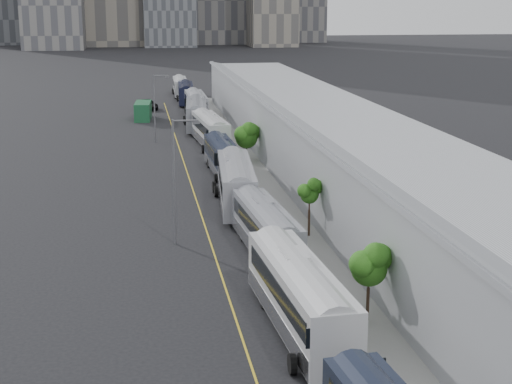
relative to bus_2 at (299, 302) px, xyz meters
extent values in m
cube|color=gray|center=(7.29, 20.07, -1.64)|extent=(10.00, 170.00, 0.12)
cube|color=gold|center=(-3.21, 20.07, -1.69)|extent=(0.12, 160.00, 0.02)
cube|color=gray|center=(11.29, 20.07, 1.70)|extent=(12.00, 160.00, 6.80)
cube|color=gray|center=(11.29, 20.07, 4.15)|extent=(12.45, 160.40, 2.57)
cube|color=gray|center=(5.39, 20.07, 5.30)|extent=(0.30, 160.00, 0.40)
cube|color=silver|center=(0.00, 0.03, 0.34)|extent=(3.56, 13.92, 3.34)
cube|color=black|center=(0.00, -0.19, 0.94)|extent=(3.52, 12.27, 1.14)
cube|color=silver|center=(0.00, 0.03, -0.73)|extent=(3.58, 13.64, 1.07)
cube|color=silver|center=(0.00, 1.62, 2.17)|extent=(1.51, 2.41, 0.32)
cube|color=gray|center=(0.47, 13.66, 0.14)|extent=(3.26, 12.55, 3.01)
cube|color=black|center=(0.47, 13.47, 0.68)|extent=(3.23, 11.07, 1.02)
cube|color=silver|center=(0.47, 13.66, -0.83)|extent=(3.29, 12.31, 0.96)
cube|color=gray|center=(0.47, 15.09, 1.79)|extent=(1.37, 2.18, 0.29)
cube|color=#9798A0|center=(0.09, 27.12, 0.37)|extent=(3.90, 14.16, 3.39)
cube|color=black|center=(0.09, 26.90, 0.98)|extent=(3.82, 12.49, 1.15)
cube|color=silver|center=(0.09, 27.12, -0.72)|extent=(3.91, 13.88, 1.08)
cube|color=#9798A0|center=(0.09, 28.73, 2.22)|extent=(1.58, 2.47, 0.32)
cube|color=black|center=(0.46, 40.78, 0.08)|extent=(2.77, 12.09, 2.91)
cube|color=black|center=(0.46, 40.60, 0.60)|extent=(2.78, 10.65, 0.99)
cube|color=silver|center=(0.46, 40.78, -0.85)|extent=(2.80, 11.86, 0.93)
cube|color=black|center=(0.46, 42.17, 1.68)|extent=(1.26, 2.07, 0.28)
cube|color=silver|center=(0.75, 56.75, 0.27)|extent=(3.62, 13.49, 3.23)
cube|color=black|center=(0.75, 56.55, 0.85)|extent=(3.57, 11.90, 1.10)
cube|color=silver|center=(0.75, 56.75, -0.76)|extent=(3.64, 13.23, 1.03)
cube|color=silver|center=(0.75, 58.29, 2.04)|extent=(1.49, 2.35, 0.31)
cube|color=gray|center=(0.15, 70.70, 0.36)|extent=(3.84, 14.09, 3.37)
cube|color=black|center=(0.15, 70.49, 0.97)|extent=(3.77, 12.43, 1.15)
cube|color=silver|center=(0.15, 70.70, -0.72)|extent=(3.86, 13.81, 1.08)
cube|color=gray|center=(0.15, 72.31, 2.21)|extent=(1.57, 2.45, 0.32)
cube|color=#B0B1BA|center=(1.01, 81.75, 0.28)|extent=(2.68, 13.38, 3.24)
cube|color=black|center=(1.01, 81.55, 0.86)|extent=(2.74, 11.77, 1.10)
cube|color=silver|center=(1.01, 81.75, -0.76)|extent=(2.72, 13.11, 1.04)
cube|color=#B0B1BA|center=(1.01, 83.30, 2.05)|extent=(1.34, 2.26, 0.31)
cube|color=black|center=(0.54, 98.45, 0.15)|extent=(3.12, 12.61, 3.03)
cube|color=black|center=(0.54, 98.26, 0.70)|extent=(3.10, 11.11, 1.03)
cube|color=silver|center=(0.54, 98.45, -0.82)|extent=(3.14, 12.36, 0.97)
cube|color=black|center=(0.54, 99.90, 1.81)|extent=(1.35, 2.17, 0.29)
cube|color=white|center=(0.27, 110.09, 0.09)|extent=(2.72, 12.12, 2.92)
cube|color=black|center=(0.27, 109.90, 0.61)|extent=(2.74, 10.67, 0.99)
cube|color=silver|center=(0.27, 110.09, -0.85)|extent=(2.75, 11.88, 0.94)
cube|color=white|center=(0.27, 111.48, 1.69)|extent=(1.26, 2.07, 0.28)
cylinder|color=black|center=(4.06, 0.64, 0.04)|extent=(0.18, 0.18, 3.48)
sphere|color=#215C15|center=(4.06, 0.64, 1.79)|extent=(2.05, 2.05, 2.05)
cylinder|color=black|center=(4.38, 17.09, 0.13)|extent=(0.18, 0.18, 3.66)
sphere|color=#215C15|center=(4.38, 17.09, 1.87)|extent=(1.42, 1.42, 1.42)
cylinder|color=black|center=(3.82, 46.63, -0.21)|extent=(0.18, 0.18, 2.99)
sphere|color=#215C15|center=(3.82, 46.63, 1.42)|extent=(2.54, 2.54, 2.54)
cylinder|color=#59595E|center=(-5.80, 16.78, 2.97)|extent=(0.18, 0.18, 9.34)
cylinder|color=#59595E|center=(-4.90, 16.78, 7.54)|extent=(1.80, 0.14, 0.14)
cube|color=#59595E|center=(-4.10, 16.78, 7.39)|extent=(0.50, 0.22, 0.18)
cylinder|color=#59595E|center=(-5.95, 60.27, 2.58)|extent=(0.18, 0.18, 8.57)
cylinder|color=#59595E|center=(-5.05, 60.27, 6.77)|extent=(1.80, 0.14, 0.14)
cube|color=#59595E|center=(-4.25, 60.27, 6.62)|extent=(0.50, 0.22, 0.18)
cube|color=#164829|center=(-7.17, 80.39, -0.38)|extent=(2.81, 6.85, 2.64)
imported|color=black|center=(-6.33, 91.70, -0.87)|extent=(3.82, 6.41, 1.67)
camera|label=1|loc=(-8.48, -39.04, 15.91)|focal=55.00mm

